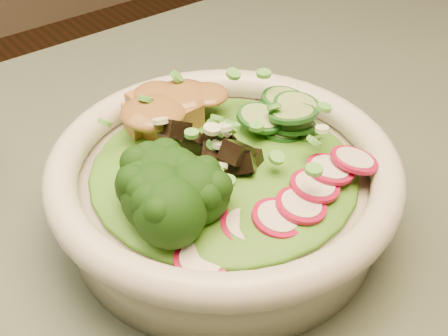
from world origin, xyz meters
TOP-DOWN VIEW (x-y plane):
  - dining_table at (0.00, 0.00)m, footprint 1.20×0.80m
  - salad_bowl at (-0.10, 0.03)m, footprint 0.27×0.27m
  - lettuce_bed at (-0.10, 0.03)m, footprint 0.20×0.20m
  - broccoli_florets at (-0.16, 0.02)m, footprint 0.10×0.09m
  - radish_slices at (-0.09, -0.03)m, footprint 0.12×0.07m
  - cucumber_slices at (-0.04, 0.04)m, footprint 0.09×0.09m
  - mushroom_heap at (-0.10, 0.05)m, footprint 0.09×0.09m
  - tofu_cubes at (-0.11, 0.10)m, footprint 0.10×0.09m
  - peanut_sauce at (-0.11, 0.10)m, footprint 0.07×0.06m
  - scallion_garnish at (-0.10, 0.03)m, footprint 0.19×0.19m

SIDE VIEW (x-z plane):
  - dining_table at x=0.00m, z-range 0.26..1.01m
  - salad_bowl at x=-0.10m, z-range 0.75..0.82m
  - lettuce_bed at x=-0.10m, z-range 0.80..0.82m
  - radish_slices at x=-0.09m, z-range 0.80..0.82m
  - cucumber_slices at x=-0.04m, z-range 0.80..0.84m
  - tofu_cubes at x=-0.11m, z-range 0.80..0.84m
  - mushroom_heap at x=-0.10m, z-range 0.80..0.84m
  - broccoli_florets at x=-0.16m, z-range 0.80..0.85m
  - scallion_garnish at x=-0.10m, z-range 0.82..0.84m
  - peanut_sauce at x=-0.11m, z-range 0.83..0.84m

